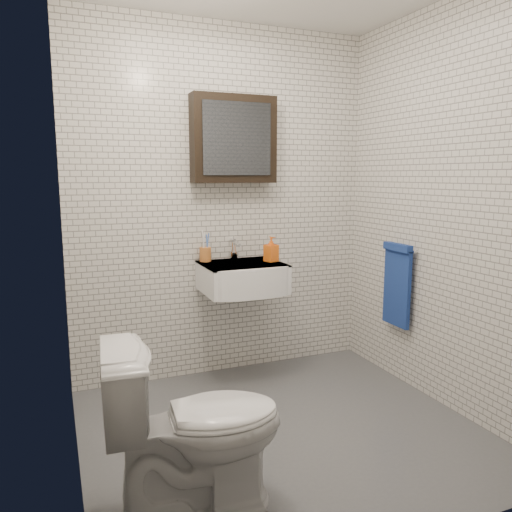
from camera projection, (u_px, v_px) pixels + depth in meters
The scene contains 9 objects.
ground at pixel (282, 430), 2.87m from camera, with size 2.20×2.00×0.01m, color #4E5256.
room_shell at pixel (284, 173), 2.64m from camera, with size 2.22×2.02×2.51m.
washbasin at pixel (244, 277), 3.44m from camera, with size 0.55×0.50×0.20m.
faucet at pixel (234, 250), 3.59m from camera, with size 0.06×0.20×0.15m.
mirror_cabinet at pixel (234, 139), 3.47m from camera, with size 0.60×0.15×0.60m.
towel_rail at pixel (397, 281), 3.47m from camera, with size 0.09×0.30×0.58m.
toothbrush_cup at pixel (205, 254), 3.52m from camera, with size 0.10×0.10×0.22m.
soap_bottle at pixel (271, 249), 3.52m from camera, with size 0.08×0.08×0.18m, color orange.
toilet at pixel (195, 425), 2.16m from camera, with size 0.43×0.76×0.77m, color white.
Camera 1 is at (-1.15, -2.42, 1.46)m, focal length 35.00 mm.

